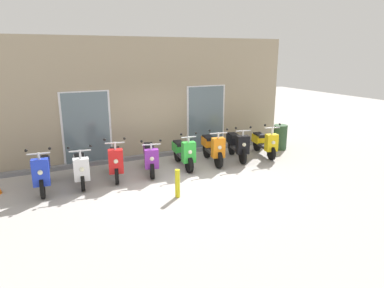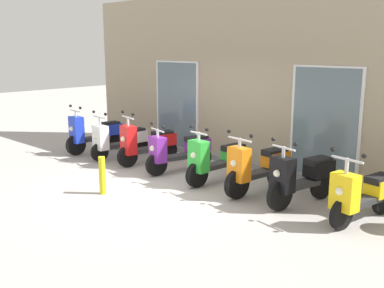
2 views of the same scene
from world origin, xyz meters
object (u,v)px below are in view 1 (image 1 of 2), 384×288
at_px(scooter_white, 81,167).
at_px(scooter_red, 116,161).
at_px(scooter_purple, 150,157).
at_px(scooter_blue, 43,171).
at_px(scooter_yellow, 264,143).
at_px(curb_bollard, 177,183).
at_px(scooter_green, 183,153).
at_px(trash_bin, 280,137).
at_px(scooter_orange, 213,148).
at_px(scooter_black, 237,144).

distance_m(scooter_white, scooter_red, 0.95).
relative_size(scooter_white, scooter_purple, 1.00).
bearing_deg(scooter_blue, scooter_purple, 3.16).
relative_size(scooter_yellow, curb_bollard, 2.20).
relative_size(scooter_white, scooter_green, 0.98).
height_order(scooter_blue, scooter_red, scooter_red).
xyz_separation_m(scooter_blue, scooter_white, (0.93, 0.07, -0.05)).
bearing_deg(scooter_red, curb_bollard, -62.58).
bearing_deg(scooter_white, trash_bin, 3.48).
height_order(scooter_red, scooter_purple, scooter_red).
relative_size(scooter_blue, scooter_green, 1.02).
bearing_deg(curb_bollard, trash_bin, 25.07).
xyz_separation_m(scooter_white, scooter_red, (0.95, 0.05, 0.04)).
height_order(scooter_blue, scooter_white, scooter_blue).
xyz_separation_m(scooter_blue, scooter_purple, (2.89, 0.16, -0.04)).
relative_size(scooter_yellow, trash_bin, 1.74).
xyz_separation_m(scooter_orange, trash_bin, (2.98, 0.37, -0.05)).
bearing_deg(scooter_yellow, scooter_purple, 179.08).
bearing_deg(scooter_blue, scooter_black, 1.08).
relative_size(scooter_orange, curb_bollard, 2.33).
xyz_separation_m(scooter_blue, scooter_green, (3.95, 0.16, -0.05)).
height_order(scooter_red, trash_bin, scooter_red).
bearing_deg(scooter_black, scooter_green, 178.41).
xyz_separation_m(scooter_green, scooter_yellow, (2.98, -0.07, -0.00)).
xyz_separation_m(scooter_orange, scooter_black, (0.90, -0.02, 0.01)).
xyz_separation_m(scooter_white, scooter_purple, (1.96, 0.09, 0.01)).
bearing_deg(scooter_white, scooter_blue, -175.59).
relative_size(scooter_white, trash_bin, 1.80).
height_order(scooter_purple, scooter_yellow, scooter_yellow).
distance_m(scooter_white, trash_bin, 7.01).
distance_m(scooter_red, scooter_orange, 3.07).
bearing_deg(scooter_green, scooter_orange, -1.80).
bearing_deg(scooter_black, curb_bollard, -146.38).
height_order(scooter_orange, scooter_yellow, scooter_orange).
height_order(scooter_purple, scooter_orange, scooter_orange).
relative_size(scooter_green, scooter_orange, 1.00).
distance_m(scooter_black, scooter_yellow, 1.08).
bearing_deg(scooter_green, scooter_yellow, -1.32).
relative_size(scooter_purple, scooter_green, 0.98).
height_order(scooter_blue, trash_bin, scooter_blue).
height_order(scooter_red, scooter_black, scooter_red).
bearing_deg(scooter_purple, scooter_black, -0.95).
relative_size(scooter_red, curb_bollard, 2.19).
bearing_deg(curb_bollard, scooter_orange, 44.07).
bearing_deg(scooter_blue, scooter_green, 2.37).
bearing_deg(curb_bollard, scooter_purple, 90.23).
height_order(scooter_blue, scooter_yellow, scooter_blue).
distance_m(scooter_white, scooter_green, 3.02).
relative_size(scooter_green, trash_bin, 1.83).
height_order(scooter_purple, curb_bollard, scooter_purple).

